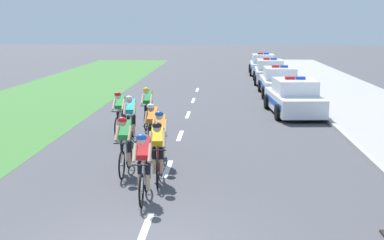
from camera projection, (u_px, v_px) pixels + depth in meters
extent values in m
cube|color=gray|center=(376.00, 112.00, 21.64)|extent=(4.98, 60.00, 0.12)
cube|color=#9E9E99|center=(319.00, 111.00, 21.77)|extent=(0.16, 60.00, 0.13)
cube|color=#3D7033|center=(19.00, 110.00, 22.54)|extent=(7.00, 60.00, 0.01)
cube|color=white|center=(145.00, 229.00, 9.58)|extent=(0.14, 1.60, 0.01)
cube|color=white|center=(168.00, 169.00, 13.50)|extent=(0.14, 1.60, 0.01)
cube|color=white|center=(180.00, 136.00, 17.42)|extent=(0.14, 1.60, 0.01)
cube|color=white|center=(188.00, 115.00, 21.34)|extent=(0.14, 1.60, 0.01)
cube|color=white|center=(193.00, 100.00, 25.26)|extent=(0.14, 1.60, 0.01)
cube|color=white|center=(197.00, 90.00, 29.18)|extent=(0.14, 1.60, 0.01)
torus|color=black|center=(141.00, 190.00, 10.64)|extent=(0.08, 0.73, 0.72)
cylinder|color=#99999E|center=(141.00, 190.00, 10.64)|extent=(0.06, 0.06, 0.06)
torus|color=black|center=(146.00, 176.00, 11.62)|extent=(0.08, 0.73, 0.72)
cylinder|color=#99999E|center=(146.00, 176.00, 11.62)|extent=(0.06, 0.06, 0.06)
cylinder|color=silver|center=(143.00, 160.00, 10.98)|extent=(0.06, 0.55, 0.04)
cylinder|color=silver|center=(142.00, 177.00, 10.87)|extent=(0.06, 0.48, 0.63)
cylinder|color=silver|center=(144.00, 171.00, 11.24)|extent=(0.04, 0.04, 0.65)
cylinder|color=black|center=(141.00, 165.00, 10.64)|extent=(0.42, 0.05, 0.03)
cube|color=black|center=(144.00, 156.00, 11.17)|extent=(0.11, 0.22, 0.05)
cube|color=red|center=(143.00, 148.00, 11.01)|extent=(0.30, 0.55, 0.47)
cube|color=black|center=(144.00, 154.00, 11.15)|extent=(0.29, 0.21, 0.18)
cylinder|color=black|center=(148.00, 170.00, 11.17)|extent=(0.12, 0.23, 0.40)
cylinder|color=tan|center=(148.00, 182.00, 11.14)|extent=(0.10, 0.16, 0.36)
cylinder|color=black|center=(140.00, 170.00, 11.17)|extent=(0.12, 0.17, 0.40)
cylinder|color=tan|center=(140.00, 182.00, 11.14)|extent=(0.10, 0.13, 0.36)
cylinder|color=tan|center=(150.00, 153.00, 10.81)|extent=(0.09, 0.40, 0.35)
cylinder|color=tan|center=(135.00, 153.00, 10.81)|extent=(0.09, 0.40, 0.35)
sphere|color=tan|center=(142.00, 140.00, 10.67)|extent=(0.19, 0.19, 0.19)
ellipsoid|color=blue|center=(141.00, 137.00, 10.65)|extent=(0.24, 0.32, 0.24)
torus|color=black|center=(157.00, 173.00, 11.87)|extent=(0.12, 0.72, 0.72)
cylinder|color=#99999E|center=(157.00, 173.00, 11.87)|extent=(0.07, 0.07, 0.06)
torus|color=black|center=(158.00, 161.00, 12.85)|extent=(0.12, 0.72, 0.72)
cylinder|color=#99999E|center=(158.00, 161.00, 12.85)|extent=(0.07, 0.07, 0.06)
cylinder|color=#B21919|center=(158.00, 146.00, 12.21)|extent=(0.09, 0.55, 0.04)
cylinder|color=#B21919|center=(158.00, 161.00, 12.10)|extent=(0.09, 0.48, 0.63)
cylinder|color=#B21919|center=(158.00, 156.00, 12.46)|extent=(0.04, 0.04, 0.65)
cylinder|color=black|center=(157.00, 150.00, 11.87)|extent=(0.42, 0.07, 0.03)
cube|color=black|center=(158.00, 142.00, 12.40)|extent=(0.12, 0.23, 0.05)
cube|color=yellow|center=(157.00, 135.00, 12.24)|extent=(0.33, 0.58, 0.45)
cube|color=black|center=(158.00, 141.00, 12.38)|extent=(0.30, 0.23, 0.18)
cylinder|color=black|center=(161.00, 155.00, 12.40)|extent=(0.13, 0.23, 0.40)
cylinder|color=tan|center=(162.00, 166.00, 12.37)|extent=(0.11, 0.16, 0.36)
cylinder|color=black|center=(154.00, 155.00, 12.39)|extent=(0.13, 0.18, 0.40)
cylinder|color=tan|center=(154.00, 167.00, 12.36)|extent=(0.10, 0.13, 0.36)
cylinder|color=tan|center=(164.00, 139.00, 12.04)|extent=(0.12, 0.41, 0.35)
cylinder|color=tan|center=(150.00, 140.00, 12.03)|extent=(0.12, 0.41, 0.35)
sphere|color=tan|center=(157.00, 128.00, 11.90)|extent=(0.19, 0.19, 0.19)
ellipsoid|color=black|center=(157.00, 126.00, 11.88)|extent=(0.26, 0.34, 0.24)
torus|color=black|center=(122.00, 165.00, 12.53)|extent=(0.05, 0.72, 0.72)
cylinder|color=#99999E|center=(122.00, 165.00, 12.53)|extent=(0.06, 0.06, 0.06)
torus|color=black|center=(129.00, 155.00, 13.51)|extent=(0.05, 0.72, 0.72)
cylinder|color=#99999E|center=(129.00, 155.00, 13.51)|extent=(0.06, 0.06, 0.06)
cylinder|color=white|center=(125.00, 140.00, 12.87)|extent=(0.04, 0.55, 0.04)
cylinder|color=white|center=(124.00, 154.00, 12.76)|extent=(0.04, 0.48, 0.63)
cylinder|color=white|center=(126.00, 149.00, 13.13)|extent=(0.04, 0.04, 0.65)
cylinder|color=black|center=(122.00, 144.00, 12.53)|extent=(0.42, 0.03, 0.03)
cube|color=black|center=(126.00, 136.00, 13.06)|extent=(0.10, 0.22, 0.05)
cube|color=green|center=(125.00, 130.00, 12.90)|extent=(0.28, 0.55, 0.46)
cube|color=black|center=(126.00, 135.00, 13.04)|extent=(0.28, 0.20, 0.18)
cylinder|color=black|center=(129.00, 148.00, 13.05)|extent=(0.11, 0.22, 0.40)
cylinder|color=tan|center=(129.00, 159.00, 13.03)|extent=(0.09, 0.15, 0.36)
cylinder|color=black|center=(122.00, 148.00, 13.06)|extent=(0.11, 0.17, 0.40)
cylinder|color=tan|center=(122.00, 159.00, 13.04)|extent=(0.09, 0.12, 0.36)
cylinder|color=tan|center=(130.00, 133.00, 12.69)|extent=(0.08, 0.40, 0.35)
cylinder|color=tan|center=(117.00, 133.00, 12.71)|extent=(0.08, 0.40, 0.35)
sphere|color=tan|center=(122.00, 123.00, 12.56)|extent=(0.19, 0.19, 0.19)
ellipsoid|color=red|center=(122.00, 120.00, 12.54)|extent=(0.23, 0.32, 0.24)
torus|color=black|center=(159.00, 156.00, 13.36)|extent=(0.09, 0.73, 0.72)
cylinder|color=#99999E|center=(159.00, 156.00, 13.36)|extent=(0.06, 0.06, 0.06)
torus|color=black|center=(161.00, 147.00, 14.34)|extent=(0.09, 0.73, 0.72)
cylinder|color=#99999E|center=(161.00, 147.00, 14.34)|extent=(0.06, 0.06, 0.06)
cylinder|color=white|center=(160.00, 132.00, 13.70)|extent=(0.07, 0.55, 0.04)
cylinder|color=white|center=(160.00, 146.00, 13.59)|extent=(0.07, 0.48, 0.63)
cylinder|color=white|center=(161.00, 142.00, 13.95)|extent=(0.04, 0.04, 0.65)
cylinder|color=black|center=(159.00, 136.00, 13.36)|extent=(0.42, 0.05, 0.03)
cube|color=black|center=(160.00, 129.00, 13.89)|extent=(0.11, 0.23, 0.05)
cube|color=orange|center=(160.00, 123.00, 13.73)|extent=(0.31, 0.57, 0.45)
cube|color=black|center=(160.00, 128.00, 13.87)|extent=(0.29, 0.22, 0.18)
cylinder|color=black|center=(164.00, 141.00, 13.88)|extent=(0.12, 0.23, 0.40)
cylinder|color=beige|center=(164.00, 151.00, 13.86)|extent=(0.10, 0.16, 0.36)
cylinder|color=black|center=(157.00, 141.00, 13.88)|extent=(0.12, 0.17, 0.40)
cylinder|color=beige|center=(157.00, 151.00, 13.86)|extent=(0.10, 0.13, 0.36)
cylinder|color=beige|center=(166.00, 127.00, 13.52)|extent=(0.10, 0.40, 0.35)
cylinder|color=beige|center=(154.00, 127.00, 13.52)|extent=(0.10, 0.40, 0.35)
sphere|color=beige|center=(159.00, 116.00, 13.39)|extent=(0.19, 0.19, 0.19)
ellipsoid|color=blue|center=(159.00, 114.00, 13.36)|extent=(0.25, 0.33, 0.24)
torus|color=black|center=(150.00, 145.00, 14.58)|extent=(0.05, 0.72, 0.72)
cylinder|color=#99999E|center=(150.00, 145.00, 14.58)|extent=(0.06, 0.06, 0.06)
torus|color=black|center=(155.00, 137.00, 15.56)|extent=(0.05, 0.72, 0.72)
cylinder|color=#99999E|center=(155.00, 137.00, 15.56)|extent=(0.06, 0.06, 0.06)
cylinder|color=black|center=(152.00, 123.00, 14.91)|extent=(0.04, 0.55, 0.04)
cylinder|color=black|center=(152.00, 136.00, 14.80)|extent=(0.04, 0.48, 0.63)
cylinder|color=black|center=(153.00, 132.00, 15.17)|extent=(0.04, 0.04, 0.65)
cylinder|color=black|center=(150.00, 127.00, 14.58)|extent=(0.42, 0.03, 0.03)
cube|color=black|center=(153.00, 121.00, 15.10)|extent=(0.10, 0.22, 0.05)
cube|color=orange|center=(152.00, 115.00, 14.94)|extent=(0.28, 0.55, 0.45)
cube|color=black|center=(153.00, 120.00, 15.09)|extent=(0.28, 0.20, 0.18)
cylinder|color=black|center=(156.00, 131.00, 15.10)|extent=(0.11, 0.22, 0.40)
cylinder|color=#9E7051|center=(156.00, 141.00, 15.07)|extent=(0.09, 0.15, 0.36)
cylinder|color=black|center=(150.00, 131.00, 15.11)|extent=(0.11, 0.17, 0.40)
cylinder|color=#9E7051|center=(150.00, 141.00, 15.08)|extent=(0.09, 0.12, 0.36)
cylinder|color=#9E7051|center=(157.00, 118.00, 14.73)|extent=(0.08, 0.40, 0.35)
cylinder|color=#9E7051|center=(146.00, 118.00, 14.75)|extent=(0.08, 0.40, 0.35)
sphere|color=#9E7051|center=(151.00, 109.00, 14.60)|extent=(0.19, 0.19, 0.19)
ellipsoid|color=white|center=(151.00, 106.00, 14.58)|extent=(0.23, 0.32, 0.24)
torus|color=black|center=(129.00, 133.00, 16.13)|extent=(0.08, 0.73, 0.72)
cylinder|color=#99999E|center=(129.00, 133.00, 16.13)|extent=(0.06, 0.06, 0.06)
torus|color=black|center=(133.00, 127.00, 17.12)|extent=(0.08, 0.73, 0.72)
cylinder|color=#99999E|center=(133.00, 127.00, 17.12)|extent=(0.06, 0.06, 0.06)
cylinder|color=white|center=(130.00, 114.00, 16.48)|extent=(0.06, 0.55, 0.04)
cylinder|color=white|center=(130.00, 125.00, 16.36)|extent=(0.06, 0.48, 0.63)
cylinder|color=white|center=(131.00, 122.00, 16.73)|extent=(0.04, 0.04, 0.65)
cylinder|color=black|center=(129.00, 116.00, 16.14)|extent=(0.42, 0.05, 0.03)
cube|color=black|center=(131.00, 112.00, 16.66)|extent=(0.11, 0.22, 0.05)
cube|color=#19B2B7|center=(131.00, 106.00, 16.50)|extent=(0.31, 0.56, 0.44)
cube|color=black|center=(131.00, 110.00, 16.65)|extent=(0.29, 0.21, 0.18)
cylinder|color=black|center=(134.00, 121.00, 16.66)|extent=(0.12, 0.23, 0.40)
cylinder|color=tan|center=(134.00, 129.00, 16.63)|extent=(0.10, 0.16, 0.36)
cylinder|color=black|center=(128.00, 121.00, 16.66)|extent=(0.12, 0.17, 0.40)
cylinder|color=tan|center=(128.00, 129.00, 16.63)|extent=(0.10, 0.13, 0.36)
cylinder|color=tan|center=(135.00, 109.00, 16.30)|extent=(0.09, 0.40, 0.35)
cylinder|color=tan|center=(125.00, 109.00, 16.30)|extent=(0.09, 0.40, 0.35)
sphere|color=tan|center=(129.00, 100.00, 16.16)|extent=(0.19, 0.19, 0.19)
ellipsoid|color=white|center=(129.00, 98.00, 16.14)|extent=(0.24, 0.32, 0.24)
torus|color=black|center=(117.00, 128.00, 16.98)|extent=(0.06, 0.72, 0.72)
cylinder|color=#99999E|center=(117.00, 128.00, 16.98)|extent=(0.06, 0.06, 0.06)
torus|color=black|center=(124.00, 122.00, 17.96)|extent=(0.06, 0.72, 0.72)
cylinder|color=#99999E|center=(124.00, 122.00, 17.96)|extent=(0.06, 0.06, 0.06)
cylinder|color=silver|center=(120.00, 109.00, 17.32)|extent=(0.05, 0.55, 0.04)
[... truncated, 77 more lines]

